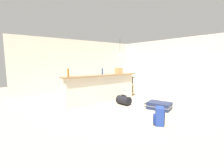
% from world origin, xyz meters
% --- Properties ---
extents(ground_plane, '(13.00, 13.00, 0.05)m').
position_xyz_m(ground_plane, '(0.00, 0.00, -0.03)').
color(ground_plane, '#BCAD8E').
extents(wall_back, '(6.60, 0.10, 2.50)m').
position_xyz_m(wall_back, '(0.00, 3.05, 1.25)').
color(wall_back, silver).
rests_on(wall_back, ground_plane).
extents(wall_right, '(0.10, 6.00, 2.50)m').
position_xyz_m(wall_right, '(3.05, 0.30, 1.25)').
color(wall_right, silver).
rests_on(wall_right, ground_plane).
extents(partition_half_wall, '(2.80, 0.20, 0.95)m').
position_xyz_m(partition_half_wall, '(-0.67, 0.34, 0.48)').
color(partition_half_wall, silver).
rests_on(partition_half_wall, ground_plane).
extents(bar_countertop, '(2.96, 0.40, 0.05)m').
position_xyz_m(bar_countertop, '(-0.67, 0.34, 0.98)').
color(bar_countertop, '#93704C').
rests_on(bar_countertop, partition_half_wall).
extents(bottle_amber, '(0.06, 0.06, 0.25)m').
position_xyz_m(bottle_amber, '(-1.97, 0.25, 1.13)').
color(bottle_amber, '#9E661E').
rests_on(bottle_amber, bar_countertop).
extents(bottle_blue, '(0.06, 0.06, 0.22)m').
position_xyz_m(bottle_blue, '(-0.65, 0.35, 1.12)').
color(bottle_blue, '#284C89').
rests_on(bottle_blue, bar_countertop).
extents(bottle_white, '(0.06, 0.06, 0.29)m').
position_xyz_m(bottle_white, '(0.62, 0.30, 1.15)').
color(bottle_white, silver).
rests_on(bottle_white, bar_countertop).
extents(grocery_bag, '(0.26, 0.18, 0.22)m').
position_xyz_m(grocery_bag, '(0.08, 0.32, 1.11)').
color(grocery_bag, tan).
rests_on(grocery_bag, bar_countertop).
extents(dining_table, '(1.10, 0.80, 0.74)m').
position_xyz_m(dining_table, '(1.04, 1.34, 0.65)').
color(dining_table, '#332319').
rests_on(dining_table, ground_plane).
extents(dining_chair_near_partition, '(0.49, 0.49, 0.93)m').
position_xyz_m(dining_chair_near_partition, '(1.03, 0.83, 0.52)').
color(dining_chair_near_partition, '#9E754C').
rests_on(dining_chair_near_partition, ground_plane).
extents(pendant_lamp, '(0.34, 0.34, 0.85)m').
position_xyz_m(pendant_lamp, '(1.10, 1.43, 1.77)').
color(pendant_lamp, black).
extents(suitcase_flat_navy, '(0.68, 0.89, 0.22)m').
position_xyz_m(suitcase_flat_navy, '(0.23, -1.46, 0.11)').
color(suitcase_flat_navy, '#1E284C').
rests_on(suitcase_flat_navy, ground_plane).
extents(duffel_bag_black, '(0.35, 0.51, 0.34)m').
position_xyz_m(duffel_bag_black, '(-0.29, -0.39, 0.15)').
color(duffel_bag_black, black).
rests_on(duffel_bag_black, ground_plane).
extents(backpack_blue, '(0.34, 0.34, 0.42)m').
position_xyz_m(backpack_blue, '(-0.82, -2.20, 0.20)').
color(backpack_blue, '#233D93').
rests_on(backpack_blue, ground_plane).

